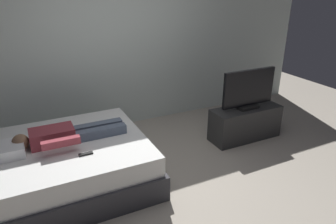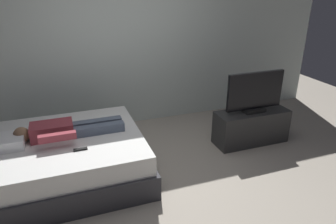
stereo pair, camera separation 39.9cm
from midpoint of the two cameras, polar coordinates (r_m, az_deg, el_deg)
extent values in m
plane|color=#ADA393|center=(3.81, -2.99, -13.23)|extent=(10.00, 10.00, 0.00)
cube|color=silver|center=(5.10, -7.90, 13.16)|extent=(6.40, 0.10, 2.80)
cube|color=#333338|center=(3.98, -20.88, -10.56)|extent=(1.91, 1.64, 0.30)
cube|color=white|center=(3.84, -21.44, -7.17)|extent=(1.83, 1.56, 0.24)
cube|color=white|center=(3.79, -31.40, -6.38)|extent=(0.48, 0.34, 0.12)
cube|color=#993842|center=(3.81, -23.49, -4.20)|extent=(0.48, 0.28, 0.18)
sphere|color=#936B4C|center=(3.82, -28.39, -5.02)|extent=(0.18, 0.18, 0.18)
cube|color=slate|center=(3.79, -15.23, -3.73)|extent=(0.60, 0.11, 0.11)
cube|color=slate|center=(3.93, -15.71, -2.78)|extent=(0.60, 0.11, 0.11)
cube|color=#993842|center=(3.54, -22.30, -5.33)|extent=(0.40, 0.08, 0.08)
cube|color=black|center=(3.48, -18.19, -7.46)|extent=(0.15, 0.04, 0.02)
cube|color=#2D2D2D|center=(4.82, 11.78, -2.07)|extent=(1.10, 0.40, 0.50)
cube|color=black|center=(4.71, 12.05, 0.97)|extent=(0.32, 0.20, 0.05)
cube|color=black|center=(4.61, 12.35, 4.37)|extent=(0.88, 0.05, 0.54)
camera|label=1|loc=(0.20, -92.86, -1.20)|focal=32.95mm
camera|label=2|loc=(0.20, 87.14, 1.20)|focal=32.95mm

